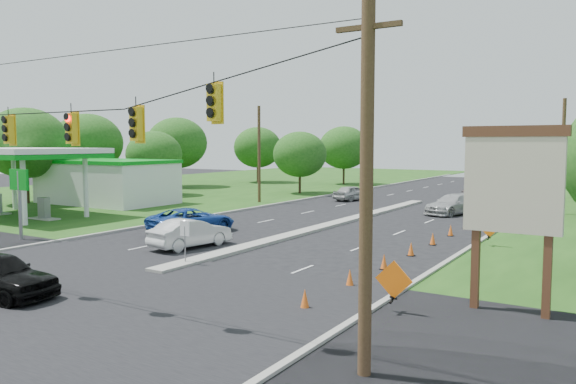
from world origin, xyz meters
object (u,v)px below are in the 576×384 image
Objects in this scene: pylon_sign at (524,192)px; gas_station at (94,177)px; white_sedan at (191,233)px; blue_pickup at (192,220)px.

gas_station is at bearing 159.69° from pylon_sign.
gas_station is 23.50m from white_sedan.
blue_pickup is at bearing -39.87° from white_sedan.
blue_pickup is at bearing -21.47° from gas_station.
gas_station is 40.50m from pylon_sign.
blue_pickup is (17.54, -6.90, -1.80)m from gas_station.
gas_station is at bearing -17.91° from white_sedan.
white_sedan is (-17.12, 3.33, -3.23)m from pylon_sign.
gas_station is 18.93m from blue_pickup.
gas_station is at bearing -4.41° from blue_pickup.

